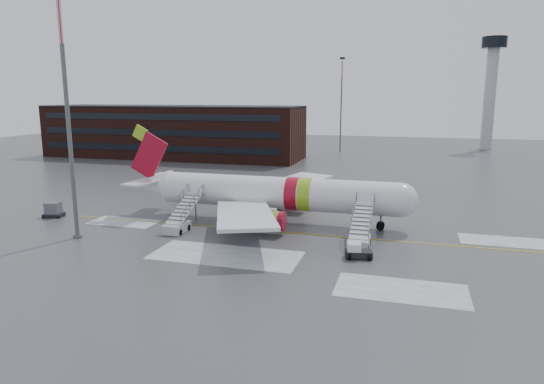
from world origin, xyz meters
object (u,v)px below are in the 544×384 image
(pushback_tug, at_px, (357,251))
(light_mast_near, at_px, (68,114))
(airstair_fwd, at_px, (360,235))
(airliner, at_px, (269,193))
(airstair_aft, at_px, (180,221))
(uld_container, at_px, (53,210))

(pushback_tug, bearing_deg, light_mast_near, -176.79)
(airstair_fwd, height_order, pushback_tug, airstair_fwd)
(airliner, distance_m, airstair_aft, 10.88)
(airstair_aft, distance_m, pushback_tug, 20.24)
(airstair_aft, bearing_deg, airliner, 37.99)
(airstair_fwd, relative_size, light_mast_near, 0.31)
(airliner, distance_m, light_mast_near, 23.19)
(pushback_tug, height_order, light_mast_near, light_mast_near)
(light_mast_near, bearing_deg, airstair_fwd, 10.75)
(airliner, height_order, pushback_tug, airliner)
(airliner, xyz_separation_m, uld_container, (-26.13, -5.19, -2.57))
(light_mast_near, bearing_deg, pushback_tug, 3.21)
(airstair_fwd, bearing_deg, uld_container, 177.94)
(airliner, xyz_separation_m, airstair_aft, (-8.37, -6.54, -2.35))
(airliner, xyz_separation_m, pushback_tug, (11.49, -10.39, -2.80))
(airstair_fwd, bearing_deg, airstair_aft, 180.00)
(airstair_aft, bearing_deg, light_mast_near, -148.94)
(pushback_tug, relative_size, light_mast_near, 0.11)
(airliner, relative_size, light_mast_near, 1.41)
(light_mast_near, bearing_deg, airstair_aft, 31.06)
(airliner, relative_size, pushback_tug, 13.17)
(airliner, relative_size, airstair_aft, 4.55)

